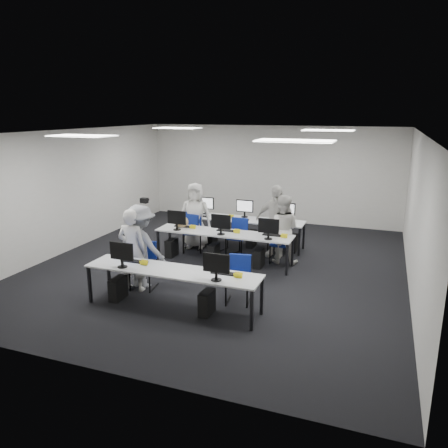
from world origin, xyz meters
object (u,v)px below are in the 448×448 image
(chair_6, at_px, (228,241))
(photographer, at_px, (141,247))
(chair_2, at_px, (192,239))
(chair_5, at_px, (196,237))
(chair_1, at_px, (238,288))
(chair_3, at_px, (237,244))
(chair_0, at_px, (144,274))
(chair_7, at_px, (273,244))
(student_3, at_px, (275,221))
(student_0, at_px, (133,250))
(student_2, at_px, (195,216))
(chair_4, at_px, (280,251))
(desk_mid, at_px, (224,234))
(student_1, at_px, (282,229))
(desk_front, at_px, (172,273))

(chair_6, xyz_separation_m, photographer, (-0.88, -2.65, 0.56))
(chair_2, height_order, chair_5, chair_2)
(chair_1, xyz_separation_m, chair_3, (-0.89, 2.55, 0.01))
(chair_0, xyz_separation_m, chair_2, (-0.08, 2.53, 0.01))
(chair_7, xyz_separation_m, student_3, (0.06, -0.06, 0.60))
(chair_6, bearing_deg, chair_3, -4.04)
(student_0, xyz_separation_m, student_2, (0.01, 2.97, 0.02))
(chair_3, height_order, chair_4, chair_3)
(chair_3, height_order, chair_6, chair_3)
(desk_mid, height_order, chair_2, chair_2)
(student_0, height_order, student_1, student_0)
(desk_front, relative_size, chair_2, 3.33)
(chair_7, distance_m, photographer, 3.51)
(desk_mid, distance_m, student_0, 2.38)
(chair_3, bearing_deg, chair_5, 172.36)
(chair_2, distance_m, photographer, 2.55)
(chair_7, bearing_deg, chair_5, -175.54)
(chair_4, bearing_deg, chair_6, 169.20)
(chair_2, bearing_deg, chair_0, -109.28)
(student_0, distance_m, student_2, 2.97)
(student_2, xyz_separation_m, photographer, (0.05, -2.78, 0.00))
(desk_mid, distance_m, chair_4, 1.38)
(chair_3, distance_m, student_3, 1.09)
(chair_0, relative_size, student_0, 0.56)
(student_1, distance_m, student_2, 2.39)
(chair_2, relative_size, student_3, 0.55)
(desk_mid, distance_m, chair_0, 2.21)
(chair_1, distance_m, chair_5, 3.46)
(desk_front, xyz_separation_m, chair_5, (-1.07, 3.43, -0.39))
(chair_6, distance_m, student_1, 1.54)
(chair_1, distance_m, chair_2, 3.27)
(student_0, bearing_deg, desk_mid, -119.03)
(student_2, height_order, student_3, student_3)
(chair_6, bearing_deg, chair_5, -164.67)
(chair_5, relative_size, chair_7, 1.06)
(student_0, bearing_deg, chair_5, -91.99)
(chair_7, xyz_separation_m, student_2, (-2.04, -0.07, 0.56))
(chair_6, bearing_deg, desk_mid, -56.63)
(student_2, relative_size, student_3, 0.96)
(chair_7, bearing_deg, desk_front, -103.59)
(chair_4, bearing_deg, chair_3, 173.28)
(chair_1, relative_size, chair_7, 0.99)
(chair_2, xyz_separation_m, chair_4, (2.29, -0.10, -0.03))
(chair_7, distance_m, student_1, 0.76)
(chair_0, relative_size, chair_3, 1.02)
(desk_front, distance_m, chair_7, 3.69)
(desk_front, height_order, chair_3, chair_3)
(chair_3, bearing_deg, student_1, -4.04)
(chair_3, height_order, student_0, student_0)
(chair_0, distance_m, chair_2, 2.53)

